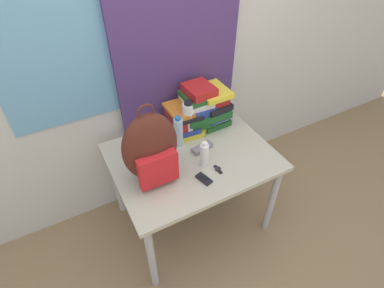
{
  "coord_description": "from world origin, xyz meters",
  "views": [
    {
      "loc": [
        -0.69,
        -0.87,
        2.07
      ],
      "look_at": [
        0.0,
        0.41,
        0.8
      ],
      "focal_mm": 28.0,
      "sensor_mm": 36.0,
      "label": 1
    }
  ],
  "objects_px": {
    "water_bottle": "(178,131)",
    "cell_phone": "(204,179)",
    "sunscreen_bottle": "(204,155)",
    "backpack": "(151,149)",
    "book_stack_left": "(184,119)",
    "sports_bottle": "(188,120)",
    "book_stack_right": "(212,106)",
    "wristwatch": "(218,169)",
    "sunglasses_case": "(202,148)",
    "book_stack_center": "(198,108)"
  },
  "relations": [
    {
      "from": "water_bottle",
      "to": "cell_phone",
      "type": "bearing_deg",
      "value": -92.24
    },
    {
      "from": "water_bottle",
      "to": "sunscreen_bottle",
      "type": "xyz_separation_m",
      "value": [
        0.05,
        -0.26,
        -0.02
      ]
    },
    {
      "from": "water_bottle",
      "to": "cell_phone",
      "type": "relative_size",
      "value": 2.01
    },
    {
      "from": "backpack",
      "to": "cell_phone",
      "type": "xyz_separation_m",
      "value": [
        0.26,
        -0.17,
        -0.22
      ]
    },
    {
      "from": "book_stack_left",
      "to": "water_bottle",
      "type": "distance_m",
      "value": 0.15
    },
    {
      "from": "water_bottle",
      "to": "sports_bottle",
      "type": "xyz_separation_m",
      "value": [
        0.1,
        0.04,
        0.03
      ]
    },
    {
      "from": "backpack",
      "to": "book_stack_right",
      "type": "xyz_separation_m",
      "value": [
        0.6,
        0.31,
        -0.08
      ]
    },
    {
      "from": "backpack",
      "to": "sunscreen_bottle",
      "type": "height_order",
      "value": "backpack"
    },
    {
      "from": "book_stack_left",
      "to": "wristwatch",
      "type": "relative_size",
      "value": 3.19
    },
    {
      "from": "book_stack_right",
      "to": "wristwatch",
      "type": "bearing_deg",
      "value": -116.34
    },
    {
      "from": "cell_phone",
      "to": "wristwatch",
      "type": "height_order",
      "value": "cell_phone"
    },
    {
      "from": "book_stack_left",
      "to": "sunglasses_case",
      "type": "bearing_deg",
      "value": -86.59
    },
    {
      "from": "backpack",
      "to": "sunglasses_case",
      "type": "height_order",
      "value": "backpack"
    },
    {
      "from": "cell_phone",
      "to": "water_bottle",
      "type": "bearing_deg",
      "value": 87.76
    },
    {
      "from": "wristwatch",
      "to": "book_stack_center",
      "type": "bearing_deg",
      "value": 77.14
    },
    {
      "from": "cell_phone",
      "to": "sunscreen_bottle",
      "type": "bearing_deg",
      "value": 59.75
    },
    {
      "from": "book_stack_center",
      "to": "cell_phone",
      "type": "height_order",
      "value": "book_stack_center"
    },
    {
      "from": "sunscreen_bottle",
      "to": "sunglasses_case",
      "type": "height_order",
      "value": "sunscreen_bottle"
    },
    {
      "from": "book_stack_right",
      "to": "sunscreen_bottle",
      "type": "bearing_deg",
      "value": -126.98
    },
    {
      "from": "water_bottle",
      "to": "sunscreen_bottle",
      "type": "bearing_deg",
      "value": -78.76
    },
    {
      "from": "backpack",
      "to": "book_stack_left",
      "type": "xyz_separation_m",
      "value": [
        0.37,
        0.31,
        -0.12
      ]
    },
    {
      "from": "sports_bottle",
      "to": "wristwatch",
      "type": "distance_m",
      "value": 0.41
    },
    {
      "from": "book_stack_left",
      "to": "book_stack_center",
      "type": "relative_size",
      "value": 0.78
    },
    {
      "from": "backpack",
      "to": "sunglasses_case",
      "type": "relative_size",
      "value": 3.33
    },
    {
      "from": "water_bottle",
      "to": "sunglasses_case",
      "type": "distance_m",
      "value": 0.2
    },
    {
      "from": "backpack",
      "to": "book_stack_left",
      "type": "relative_size",
      "value": 1.99
    },
    {
      "from": "book_stack_right",
      "to": "water_bottle",
      "type": "bearing_deg",
      "value": -161.77
    },
    {
      "from": "book_stack_center",
      "to": "sports_bottle",
      "type": "relative_size",
      "value": 1.14
    },
    {
      "from": "book_stack_center",
      "to": "sunscreen_bottle",
      "type": "xyz_separation_m",
      "value": [
        -0.16,
        -0.37,
        -0.08
      ]
    },
    {
      "from": "backpack",
      "to": "sunglasses_case",
      "type": "bearing_deg",
      "value": 10.29
    },
    {
      "from": "book_stack_center",
      "to": "wristwatch",
      "type": "bearing_deg",
      "value": -102.86
    },
    {
      "from": "book_stack_left",
      "to": "wristwatch",
      "type": "distance_m",
      "value": 0.46
    },
    {
      "from": "wristwatch",
      "to": "sunscreen_bottle",
      "type": "bearing_deg",
      "value": 123.63
    },
    {
      "from": "book_stack_left",
      "to": "sunglasses_case",
      "type": "xyz_separation_m",
      "value": [
        0.01,
        -0.24,
        -0.09
      ]
    },
    {
      "from": "book_stack_left",
      "to": "water_bottle",
      "type": "bearing_deg",
      "value": -131.57
    },
    {
      "from": "sunglasses_case",
      "to": "backpack",
      "type": "bearing_deg",
      "value": -169.71
    },
    {
      "from": "sunscreen_bottle",
      "to": "book_stack_left",
      "type": "bearing_deg",
      "value": 83.09
    },
    {
      "from": "book_stack_center",
      "to": "sports_bottle",
      "type": "height_order",
      "value": "book_stack_center"
    },
    {
      "from": "backpack",
      "to": "book_stack_right",
      "type": "height_order",
      "value": "backpack"
    },
    {
      "from": "book_stack_right",
      "to": "water_bottle",
      "type": "xyz_separation_m",
      "value": [
        -0.33,
        -0.11,
        -0.03
      ]
    },
    {
      "from": "sunglasses_case",
      "to": "book_stack_center",
      "type": "bearing_deg",
      "value": 67.83
    },
    {
      "from": "cell_phone",
      "to": "sunglasses_case",
      "type": "xyz_separation_m",
      "value": [
        0.13,
        0.24,
        0.01
      ]
    },
    {
      "from": "sunglasses_case",
      "to": "book_stack_left",
      "type": "bearing_deg",
      "value": 93.41
    },
    {
      "from": "book_stack_right",
      "to": "backpack",
      "type": "bearing_deg",
      "value": -152.63
    },
    {
      "from": "cell_phone",
      "to": "sports_bottle",
      "type": "bearing_deg",
      "value": 74.94
    },
    {
      "from": "sunscreen_bottle",
      "to": "cell_phone",
      "type": "bearing_deg",
      "value": -120.25
    },
    {
      "from": "backpack",
      "to": "water_bottle",
      "type": "distance_m",
      "value": 0.36
    },
    {
      "from": "book_stack_right",
      "to": "sunscreen_bottle",
      "type": "xyz_separation_m",
      "value": [
        -0.28,
        -0.37,
        -0.05
      ]
    },
    {
      "from": "book_stack_left",
      "to": "sports_bottle",
      "type": "relative_size",
      "value": 0.89
    },
    {
      "from": "book_stack_right",
      "to": "sunglasses_case",
      "type": "relative_size",
      "value": 1.8
    }
  ]
}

